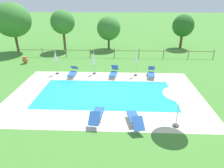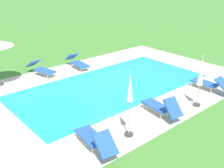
{
  "view_description": "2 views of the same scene",
  "coord_description": "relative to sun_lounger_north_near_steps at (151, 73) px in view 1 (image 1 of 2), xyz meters",
  "views": [
    {
      "loc": [
        1.04,
        -13.47,
        6.83
      ],
      "look_at": [
        0.46,
        0.5,
        0.6
      ],
      "focal_mm": 31.92,
      "sensor_mm": 36.0,
      "label": 1
    },
    {
      "loc": [
        8.48,
        9.8,
        5.51
      ],
      "look_at": [
        1.51,
        1.79,
        1.08
      ],
      "focal_mm": 43.69,
      "sensor_mm": 36.0,
      "label": 2
    }
  ],
  "objects": [
    {
      "name": "pool_deck_paving",
      "position": [
        -3.93,
        -3.69,
        -0.37
      ],
      "size": [
        14.36,
        9.2,
        0.01
      ],
      "primitive_type": "cube",
      "color": "beige",
      "rests_on": "ground"
    },
    {
      "name": "tree_far_west",
      "position": [
        5.68,
        11.31,
        2.67
      ],
      "size": [
        2.89,
        2.89,
        4.56
      ],
      "color": "brown",
      "rests_on": "ground"
    },
    {
      "name": "swimming_pool_water",
      "position": [
        -3.93,
        -3.69,
        -0.37
      ],
      "size": [
        10.11,
        4.95,
        0.01
      ],
      "primitive_type": "cube",
      "color": "#23A8C1",
      "rests_on": "ground"
    },
    {
      "name": "tree_west_mid",
      "position": [
        -16.27,
        7.98,
        3.68
      ],
      "size": [
        4.48,
        4.48,
        6.15
      ],
      "color": "brown",
      "rests_on": "ground"
    },
    {
      "name": "sun_lounger_south_mid",
      "position": [
        -4.21,
        -7.16,
        -0.01
      ],
      "size": [
        0.78,
        2.06,
        0.82
      ],
      "color": "#2856A8",
      "rests_on": "ground"
    },
    {
      "name": "pool_coping_rim",
      "position": [
        -3.93,
        -3.69,
        -0.37
      ],
      "size": [
        10.59,
        5.43,
        0.01
      ],
      "color": "beige",
      "rests_on": "ground"
    },
    {
      "name": "sun_lounger_north_end",
      "position": [
        -1.98,
        -7.52,
        -0.01
      ],
      "size": [
        0.97,
        2.1,
        0.8
      ],
      "color": "#2856A8",
      "rests_on": "ground"
    },
    {
      "name": "terracotta_urn_near_fence",
      "position": [
        -13.26,
        3.34,
        0.03
      ],
      "size": [
        0.59,
        0.59,
        0.76
      ],
      "color": "#B7663D",
      "rests_on": "ground"
    },
    {
      "name": "tree_east_mid",
      "position": [
        -10.38,
        9.29,
        3.3
      ],
      "size": [
        3.1,
        3.1,
        5.22
      ],
      "color": "brown",
      "rests_on": "ground"
    },
    {
      "name": "patio_umbrella_closed_row_west",
      "position": [
        -8.83,
        0.33,
        1.25
      ],
      "size": [
        0.32,
        0.32,
        2.38
      ],
      "color": "#383838",
      "rests_on": "ground"
    },
    {
      "name": "sun_lounger_north_mid",
      "position": [
        -3.44,
        -0.04,
        0.01
      ],
      "size": [
        0.85,
        1.96,
        0.95
      ],
      "color": "#2856A8",
      "rests_on": "ground"
    },
    {
      "name": "sun_lounger_north_near_steps",
      "position": [
        0.0,
        0.0,
        0.0
      ],
      "size": [
        0.87,
        2.04,
        0.87
      ],
      "color": "#2856A8",
      "rests_on": "ground"
    },
    {
      "name": "sun_lounger_north_far",
      "position": [
        -7.23,
        -0.07,
        -0.01
      ],
      "size": [
        0.65,
        2.03,
        0.81
      ],
      "color": "#2856A8",
      "rests_on": "ground"
    },
    {
      "name": "patio_umbrella_closed_row_mid_west",
      "position": [
        -1.41,
        0.18,
        1.24
      ],
      "size": [
        0.32,
        0.32,
        2.47
      ],
      "color": "#383838",
      "rests_on": "ground"
    },
    {
      "name": "patio_umbrella_open_foreground",
      "position": [
        0.36,
        -7.6,
        1.83
      ],
      "size": [
        1.9,
        1.9,
        2.44
      ],
      "color": "#383838",
      "rests_on": "ground"
    },
    {
      "name": "ground_plane",
      "position": [
        -3.93,
        -3.69,
        -0.38
      ],
      "size": [
        160.0,
        160.0,
        0.0
      ],
      "primitive_type": "plane",
      "color": "#478433"
    },
    {
      "name": "perimeter_fence",
      "position": [
        -3.56,
        6.01,
        0.31
      ],
      "size": [
        23.38,
        0.08,
        1.05
      ],
      "color": "brown",
      "rests_on": "ground"
    },
    {
      "name": "tree_centre",
      "position": [
        -4.47,
        10.2,
        2.42
      ],
      "size": [
        3.14,
        3.14,
        4.37
      ],
      "color": "brown",
      "rests_on": "ground"
    },
    {
      "name": "patio_umbrella_closed_row_centre",
      "position": [
        -5.32,
        0.47,
        1.11
      ],
      "size": [
        0.32,
        0.32,
        2.3
      ],
      "color": "#383838",
      "rests_on": "ground"
    }
  ]
}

